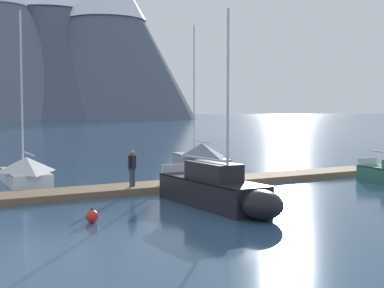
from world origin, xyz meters
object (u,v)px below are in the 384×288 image
Objects in this scene: sailboat_nearest_berth at (25,171)px; sailboat_second_berth at (219,190)px; person_on_dock at (132,166)px; mooring_buoy_channel_marker at (92,216)px; sailboat_mid_dock_port at (198,158)px.

sailboat_second_berth is at bearing -62.33° from sailboat_nearest_berth.
sailboat_second_berth is 5.47m from person_on_dock.
sailboat_second_berth reaches higher than mooring_buoy_channel_marker.
person_on_dock reaches higher than mooring_buoy_channel_marker.
sailboat_mid_dock_port is (5.23, 11.67, 0.15)m from sailboat_second_berth.
mooring_buoy_channel_marker is at bearing -175.52° from sailboat_second_berth.
sailboat_second_berth is 12.79m from sailboat_mid_dock_port.
sailboat_nearest_berth is 0.98× the size of sailboat_mid_dock_port.
sailboat_second_berth is 4.55× the size of person_on_dock.
sailboat_mid_dock_port reaches higher than person_on_dock.
person_on_dock is 6.75m from mooring_buoy_channel_marker.
sailboat_second_berth is 0.84× the size of sailboat_mid_dock_port.
sailboat_mid_dock_port is at bearing 65.85° from sailboat_second_berth.
sailboat_nearest_berth is 11.01m from mooring_buoy_channel_marker.
sailboat_nearest_berth is at bearing 91.51° from mooring_buoy_channel_marker.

